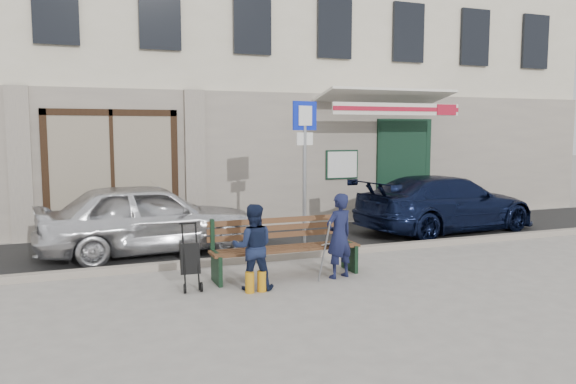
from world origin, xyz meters
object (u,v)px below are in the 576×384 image
car_silver (149,218)px  bench (283,248)px  car_navy (446,204)px  parking_sign (305,152)px  woman (253,247)px  man (339,236)px  stroller (190,260)px

car_silver → bench: (1.76, -2.42, -0.22)m
car_navy → bench: size_ratio=1.85×
parking_sign → woman: 2.79m
man → stroller: (-2.30, 0.19, -0.24)m
parking_sign → man: 2.15m
car_navy → stroller: 6.87m
car_silver → bench: 3.00m
woman → stroller: size_ratio=1.30×
stroller → man: bearing=-0.9°
car_navy → bench: car_navy is taller
car_navy → bench: bearing=108.9°
man → parking_sign: bearing=-110.3°
parking_sign → bench: (-0.94, -1.38, -1.45)m
woman → stroller: bearing=-5.5°
car_silver → man: 3.79m
car_navy → car_silver: bearing=82.4°
bench → parking_sign: bearing=55.7°
bench → car_silver: bearing=126.0°
car_navy → parking_sign: bearing=97.2°
parking_sign → woman: parking_sign is taller
parking_sign → bench: bearing=-138.7°
car_silver → man: bearing=-142.0°
woman → stroller: 0.93m
car_silver → stroller: bearing=-178.9°
bench → woman: bearing=-141.9°
parking_sign → bench: size_ratio=1.18×
parking_sign → man: size_ratio=2.12×
man → bench: bearing=-40.8°
woman → stroller: woman is taller
parking_sign → stroller: size_ratio=2.94×
car_navy → woman: 6.24m
car_navy → man: 4.92m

